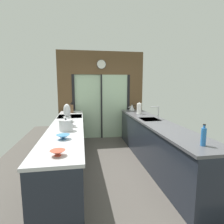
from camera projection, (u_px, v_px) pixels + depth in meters
The scene contains 15 objects.
ground_plane at pixel (111, 160), 4.16m from camera, with size 5.04×7.60×0.02m, color #4C4742.
back_wall_unit at pixel (101, 90), 5.69m from camera, with size 2.64×0.12×2.70m.
left_counter_run at pixel (67, 149), 3.48m from camera, with size 0.62×3.80×0.92m.
right_counter_run at pixel (154, 142), 3.95m from camera, with size 0.62×3.80×0.92m.
sink_faucet at pixel (157, 111), 4.12m from camera, with size 0.19×0.02×0.29m.
oven_range at pixel (71, 134), 4.58m from camera, with size 0.60×0.60×0.92m.
mixing_bowl_near at pixel (58, 153), 1.99m from camera, with size 0.17×0.17×0.06m.
mixing_bowl_mid at pixel (63, 137), 2.60m from camera, with size 0.19×0.19×0.07m.
mixing_bowl_far at pixel (69, 120), 3.80m from camera, with size 0.19×0.19×0.07m.
knife_block at pixel (72, 109), 5.09m from camera, with size 0.08×0.14×0.29m.
stand_mixer at pixel (67, 118), 3.41m from camera, with size 0.17×0.27×0.42m.
stock_pot at pixel (66, 125), 3.07m from camera, with size 0.23×0.23×0.21m.
kettle at pixel (132, 107), 5.56m from camera, with size 0.25×0.17×0.21m.
soap_bottle at pixel (204, 136), 2.30m from camera, with size 0.06×0.06×0.28m.
paper_towel_roll at pixel (139, 109), 4.86m from camera, with size 0.14×0.14×0.31m.
Camera 1 is at (-0.62, -3.30, 1.69)m, focal length 29.30 mm.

